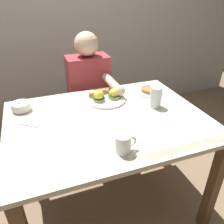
{
  "coord_description": "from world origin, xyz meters",
  "views": [
    {
      "loc": [
        -0.38,
        -1.11,
        1.46
      ],
      "look_at": [
        0.03,
        0.0,
        0.78
      ],
      "focal_mm": 36.39,
      "sensor_mm": 36.0,
      "label": 1
    }
  ],
  "objects_px": {
    "eggs_benedict_plate": "(106,97)",
    "water_glass_near": "(156,98)",
    "dining_table": "(108,133)",
    "fruit_bowl": "(21,106)",
    "coffee_mug": "(123,143)",
    "fork": "(27,125)",
    "diner_person": "(90,92)",
    "side_plate": "(149,91)"
  },
  "relations": [
    {
      "from": "eggs_benedict_plate",
      "to": "diner_person",
      "type": "bearing_deg",
      "value": 92.25
    },
    {
      "from": "fork",
      "to": "diner_person",
      "type": "xyz_separation_m",
      "value": [
        0.51,
        0.51,
        -0.09
      ]
    },
    {
      "from": "dining_table",
      "to": "water_glass_near",
      "type": "bearing_deg",
      "value": 6.24
    },
    {
      "from": "dining_table",
      "to": "eggs_benedict_plate",
      "type": "distance_m",
      "value": 0.28
    },
    {
      "from": "dining_table",
      "to": "eggs_benedict_plate",
      "type": "relative_size",
      "value": 4.44
    },
    {
      "from": "side_plate",
      "to": "water_glass_near",
      "type": "bearing_deg",
      "value": -108.93
    },
    {
      "from": "fruit_bowl",
      "to": "coffee_mug",
      "type": "xyz_separation_m",
      "value": [
        0.46,
        -0.6,
        0.02
      ]
    },
    {
      "from": "dining_table",
      "to": "side_plate",
      "type": "relative_size",
      "value": 6.0
    },
    {
      "from": "eggs_benedict_plate",
      "to": "water_glass_near",
      "type": "relative_size",
      "value": 1.94
    },
    {
      "from": "coffee_mug",
      "to": "fruit_bowl",
      "type": "bearing_deg",
      "value": 127.16
    },
    {
      "from": "dining_table",
      "to": "fruit_bowl",
      "type": "xyz_separation_m",
      "value": [
        -0.49,
        0.29,
        0.14
      ]
    },
    {
      "from": "fork",
      "to": "diner_person",
      "type": "distance_m",
      "value": 0.73
    },
    {
      "from": "fruit_bowl",
      "to": "side_plate",
      "type": "relative_size",
      "value": 0.6
    },
    {
      "from": "fruit_bowl",
      "to": "water_glass_near",
      "type": "relative_size",
      "value": 0.86
    },
    {
      "from": "fruit_bowl",
      "to": "coffee_mug",
      "type": "bearing_deg",
      "value": -52.84
    },
    {
      "from": "water_glass_near",
      "to": "side_plate",
      "type": "bearing_deg",
      "value": 71.07
    },
    {
      "from": "fork",
      "to": "water_glass_near",
      "type": "height_order",
      "value": "water_glass_near"
    },
    {
      "from": "fork",
      "to": "water_glass_near",
      "type": "relative_size",
      "value": 0.94
    },
    {
      "from": "side_plate",
      "to": "diner_person",
      "type": "xyz_separation_m",
      "value": [
        -0.36,
        0.36,
        -0.1
      ]
    },
    {
      "from": "eggs_benedict_plate",
      "to": "coffee_mug",
      "type": "relative_size",
      "value": 2.42
    },
    {
      "from": "water_glass_near",
      "to": "diner_person",
      "type": "relative_size",
      "value": 0.12
    },
    {
      "from": "side_plate",
      "to": "diner_person",
      "type": "height_order",
      "value": "diner_person"
    },
    {
      "from": "dining_table",
      "to": "diner_person",
      "type": "distance_m",
      "value": 0.6
    },
    {
      "from": "water_glass_near",
      "to": "dining_table",
      "type": "bearing_deg",
      "value": -173.76
    },
    {
      "from": "water_glass_near",
      "to": "coffee_mug",
      "type": "bearing_deg",
      "value": -136.79
    },
    {
      "from": "fruit_bowl",
      "to": "coffee_mug",
      "type": "relative_size",
      "value": 1.08
    },
    {
      "from": "side_plate",
      "to": "fruit_bowl",
      "type": "bearing_deg",
      "value": 177.38
    },
    {
      "from": "eggs_benedict_plate",
      "to": "water_glass_near",
      "type": "height_order",
      "value": "water_glass_near"
    },
    {
      "from": "dining_table",
      "to": "fruit_bowl",
      "type": "bearing_deg",
      "value": 149.56
    },
    {
      "from": "side_plate",
      "to": "diner_person",
      "type": "relative_size",
      "value": 0.18
    },
    {
      "from": "fruit_bowl",
      "to": "coffee_mug",
      "type": "distance_m",
      "value": 0.76
    },
    {
      "from": "fruit_bowl",
      "to": "diner_person",
      "type": "height_order",
      "value": "diner_person"
    },
    {
      "from": "fruit_bowl",
      "to": "fork",
      "type": "height_order",
      "value": "fruit_bowl"
    },
    {
      "from": "dining_table",
      "to": "fork",
      "type": "relative_size",
      "value": 9.18
    },
    {
      "from": "dining_table",
      "to": "diner_person",
      "type": "relative_size",
      "value": 1.05
    },
    {
      "from": "coffee_mug",
      "to": "diner_person",
      "type": "bearing_deg",
      "value": 84.83
    },
    {
      "from": "coffee_mug",
      "to": "fork",
      "type": "height_order",
      "value": "coffee_mug"
    },
    {
      "from": "eggs_benedict_plate",
      "to": "side_plate",
      "type": "bearing_deg",
      "value": 1.98
    },
    {
      "from": "coffee_mug",
      "to": "water_glass_near",
      "type": "height_order",
      "value": "water_glass_near"
    },
    {
      "from": "dining_table",
      "to": "fork",
      "type": "distance_m",
      "value": 0.48
    },
    {
      "from": "dining_table",
      "to": "eggs_benedict_plate",
      "type": "bearing_deg",
      "value": 74.08
    },
    {
      "from": "eggs_benedict_plate",
      "to": "coffee_mug",
      "type": "height_order",
      "value": "coffee_mug"
    }
  ]
}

